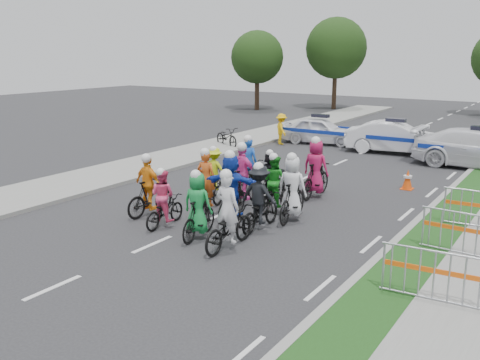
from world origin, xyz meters
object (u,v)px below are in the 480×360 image
Objects in this scene: rider_8 at (274,189)px; rider_13 at (316,174)px; rider_5 at (231,191)px; rider_12 at (249,172)px; rider_0 at (228,223)px; barrier_0 at (434,279)px; tree_3 at (336,48)px; marshal_hiviz at (281,129)px; rider_1 at (198,212)px; rider_9 at (243,181)px; cone_0 at (408,180)px; rider_6 at (207,190)px; barrier_1 at (464,236)px; rider_10 at (215,176)px; police_car_1 at (395,137)px; rider_4 at (260,203)px; rider_11 at (271,178)px; rider_3 at (149,192)px; rider_7 at (292,194)px; police_car_0 at (320,130)px; rider_2 at (164,204)px; tree_0 at (257,57)px; parked_bike at (227,137)px.

rider_13 is (0.35, 2.12, 0.12)m from rider_8.
rider_13 is at bearing -116.00° from rider_5.
rider_0 is at bearing 105.03° from rider_12.
tree_3 is at bearing 116.44° from barrier_0.
rider_8 is at bearing 162.30° from marshal_hiviz.
rider_1 is 3.25m from rider_9.
rider_12 is at bearing -145.60° from cone_0.
rider_5 is 1.02× the size of rider_9.
rider_6 is 2.82× the size of cone_0.
barrier_0 is 9.07m from cone_0.
rider_1 is 0.92× the size of barrier_1.
rider_1 is 0.91× the size of rider_9.
rider_6 is 1.85m from rider_10.
rider_1 is 0.91× the size of rider_12.
police_car_1 is at bearing -58.24° from tree_3.
rider_11 is at bearing -66.61° from rider_4.
rider_5 reaches higher than rider_10.
rider_3 is 0.93× the size of barrier_0.
rider_7 is 0.49× the size of police_car_0.
rider_1 is at bearing 82.56° from rider_5.
rider_3 is 0.42× the size of police_car_1.
tree_0 is at bearing -67.61° from rider_2.
rider_11 is at bearing -109.68° from rider_2.
rider_1 is 32.73m from tree_3.
tree_3 reaches higher than rider_11.
rider_0 is 0.50× the size of police_car_0.
rider_4 is 12.98m from police_car_1.
rider_13 is 0.51× the size of police_car_0.
rider_0 is 1.00× the size of rider_12.
tree_0 is (-15.48, 21.70, 3.40)m from rider_13.
rider_3 is 8.54m from barrier_1.
rider_12 is 9.81m from police_car_1.
rider_8 is at bearing -57.58° from tree_0.
barrier_0 is (5.46, -15.03, -0.18)m from police_car_1.
barrier_0 is at bearing -70.97° from cone_0.
rider_11 is (-1.34, 4.39, 0.05)m from rider_0.
police_car_0 is (-1.38, 11.25, 0.02)m from rider_10.
rider_7 reaches higher than rider_4.
rider_9 is 1.11m from rider_11.
rider_9 reaches higher than rider_10.
rider_10 is 0.84× the size of rider_13.
rider_9 reaches higher than rider_0.
tree_3 reaches higher than cone_0.
police_car_0 is 0.55× the size of tree_3.
police_car_0 is 5.72× the size of cone_0.
barrier_1 is 6.47m from cone_0.
rider_11 reaches higher than marshal_hiviz.
cone_0 is (4.57, 3.13, -0.30)m from rider_12.
parked_bike is at bearing -38.16° from rider_13.
tree_0 is (-15.24, 12.54, 3.45)m from police_car_1.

